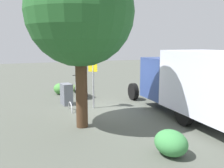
% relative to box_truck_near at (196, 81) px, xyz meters
% --- Properties ---
extents(ground_plane, '(60.00, 60.00, 0.00)m').
position_rel_box_truck_near_xyz_m(ground_plane, '(2.63, 2.69, -1.55)').
color(ground_plane, '#4E5249').
extents(box_truck_near, '(7.44, 2.66, 2.74)m').
position_rel_box_truck_near_xyz_m(box_truck_near, '(0.00, 0.00, 0.00)').
color(box_truck_near, black).
rests_on(box_truck_near, ground).
extents(motorcycle, '(1.81, 0.55, 1.20)m').
position_rel_box_truck_near_xyz_m(motorcycle, '(5.76, 3.06, -1.03)').
color(motorcycle, black).
rests_on(motorcycle, ground).
extents(stop_sign, '(0.71, 0.33, 2.97)m').
position_rel_box_truck_near_xyz_m(stop_sign, '(3.16, 3.25, 0.43)').
color(stop_sign, '#9E9EA3').
rests_on(stop_sign, ground).
extents(street_tree, '(3.72, 3.72, 5.93)m').
position_rel_box_truck_near_xyz_m(street_tree, '(0.84, 4.50, 2.50)').
color(street_tree, '#47301E').
rests_on(street_tree, ground).
extents(utility_cabinet, '(0.76, 0.50, 1.05)m').
position_rel_box_truck_near_xyz_m(utility_cabinet, '(4.34, 4.24, -1.02)').
color(utility_cabinet, slate).
rests_on(utility_cabinet, ground).
extents(bike_rack_hoop, '(0.85, 0.10, 0.85)m').
position_rel_box_truck_near_xyz_m(bike_rack_hoop, '(3.11, 4.37, -1.55)').
color(bike_rack_hoop, '#B7B7BC').
rests_on(bike_rack_hoop, ground).
extents(shrub_near_sign, '(1.02, 0.84, 0.70)m').
position_rel_box_truck_near_xyz_m(shrub_near_sign, '(-2.36, 2.98, -1.20)').
color(shrub_near_sign, '#3C8644').
rests_on(shrub_near_sign, ground).
extents(shrub_mid_verge, '(0.72, 0.59, 0.49)m').
position_rel_box_truck_near_xyz_m(shrub_mid_verge, '(7.23, 2.92, -1.30)').
color(shrub_mid_verge, '#425C31').
rests_on(shrub_mid_verge, ground).
extents(shrub_by_tree, '(0.96, 0.78, 0.65)m').
position_rel_box_truck_near_xyz_m(shrub_by_tree, '(7.05, 3.97, -1.22)').
color(shrub_by_tree, '#458A3C').
rests_on(shrub_by_tree, ground).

